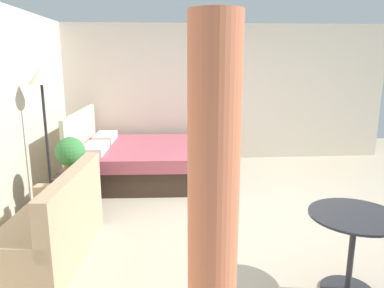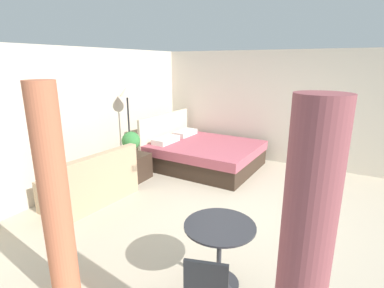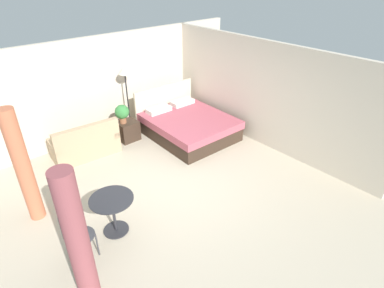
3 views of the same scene
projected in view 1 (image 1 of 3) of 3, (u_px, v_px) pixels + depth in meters
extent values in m
cube|color=beige|center=(259.00, 215.00, 4.70)|extent=(8.55, 9.16, 0.02)
cube|color=beige|center=(226.00, 93.00, 7.11)|extent=(0.12, 6.16, 2.55)
cube|color=#38281E|center=(151.00, 167.00, 6.10)|extent=(1.90, 2.23, 0.35)
cube|color=#B25160|center=(151.00, 151.00, 6.03)|extent=(1.94, 2.27, 0.19)
cube|color=beige|center=(81.00, 146.00, 5.97)|extent=(1.90, 0.12, 1.11)
cube|color=white|center=(95.00, 148.00, 5.57)|extent=(0.67, 0.34, 0.12)
cube|color=white|center=(105.00, 137.00, 6.36)|extent=(0.67, 0.34, 0.12)
cube|color=tan|center=(46.00, 241.00, 3.61)|extent=(1.56, 0.85, 0.39)
cube|color=tan|center=(73.00, 198.00, 3.51)|extent=(1.52, 0.26, 0.50)
cube|color=tan|center=(67.00, 191.00, 4.22)|extent=(0.20, 0.74, 0.13)
cube|color=tan|center=(8.00, 252.00, 2.88)|extent=(0.20, 0.74, 0.13)
cube|color=#38281E|center=(76.00, 193.00, 4.72)|extent=(0.50, 0.45, 0.51)
cylinder|color=#935B3D|center=(72.00, 170.00, 4.55)|extent=(0.17, 0.17, 0.16)
sphere|color=#387F3D|center=(70.00, 152.00, 4.50)|extent=(0.36, 0.36, 0.36)
cylinder|color=black|center=(52.00, 202.00, 5.06)|extent=(0.24, 0.24, 0.02)
cylinder|color=black|center=(47.00, 145.00, 4.88)|extent=(0.04, 0.04, 1.59)
cone|color=beige|center=(41.00, 76.00, 4.68)|extent=(0.33, 0.33, 0.21)
cylinder|color=#2D2D33|center=(351.00, 255.00, 3.06)|extent=(0.05, 0.05, 0.68)
cylinder|color=#2D2D33|center=(355.00, 216.00, 2.98)|extent=(0.73, 0.73, 0.02)
cylinder|color=#D1704C|center=(213.00, 226.00, 1.94)|extent=(0.27, 0.27, 2.15)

